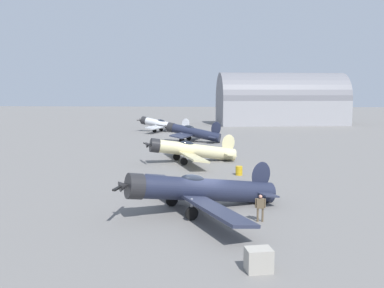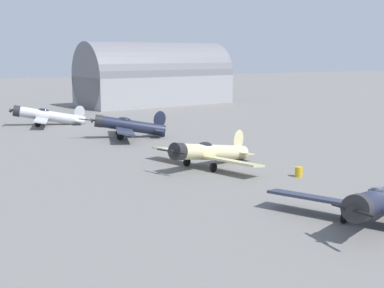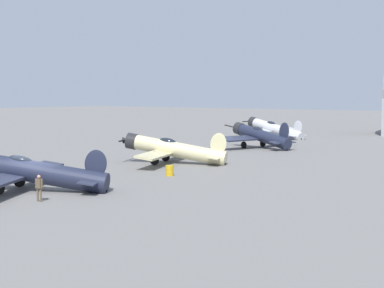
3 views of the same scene
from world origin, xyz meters
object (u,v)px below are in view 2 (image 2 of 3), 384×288
airplane_far_line (128,126)px  airplane_outer_stand (47,116)px  airplane_mid_apron (209,152)px  fuel_drum (299,172)px  airplane_foreground (378,201)px

airplane_far_line → airplane_outer_stand: size_ratio=0.99×
airplane_outer_stand → airplane_far_line: bearing=126.8°
airplane_mid_apron → fuel_drum: (6.63, 5.06, -0.92)m
airplane_foreground → airplane_outer_stand: 53.28m
airplane_far_line → fuel_drum: size_ratio=12.87×
fuel_drum → airplane_far_line: bearing=-165.5°
airplane_mid_apron → airplane_outer_stand: (-34.19, -8.18, -0.01)m
airplane_far_line → airplane_mid_apron: bearing=109.2°
airplane_outer_stand → fuel_drum: bearing=121.5°
airplane_outer_stand → fuel_drum: (40.83, 13.24, -0.91)m
airplane_mid_apron → airplane_foreground: bearing=75.8°
airplane_foreground → airplane_mid_apron: 18.21m
airplane_far_line → fuel_drum: (25.08, 6.48, -1.11)m
airplane_mid_apron → fuel_drum: size_ratio=14.21×
airplane_mid_apron → fuel_drum: airplane_mid_apron is taller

